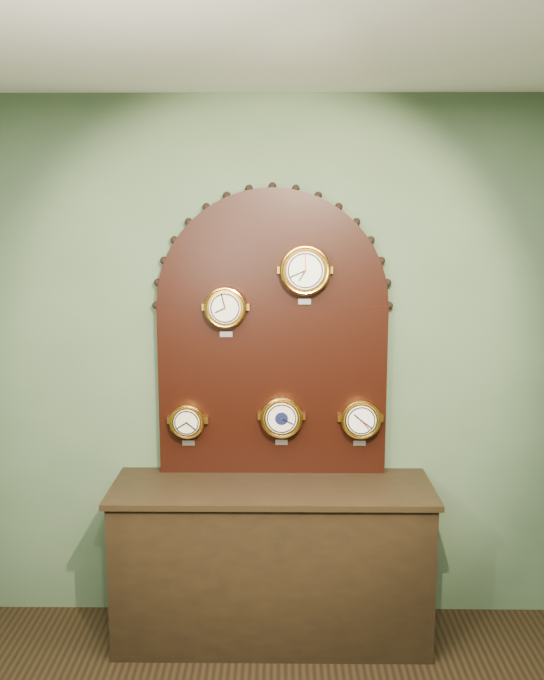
{
  "coord_description": "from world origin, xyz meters",
  "views": [
    {
      "loc": [
        0.04,
        -1.32,
        2.18
      ],
      "look_at": [
        0.0,
        2.25,
        1.58
      ],
      "focal_mm": 38.63,
      "sensor_mm": 36.0,
      "label": 1
    }
  ],
  "objects_px": {
    "shop_counter": "(272,564)",
    "arabic_clock": "(305,270)",
    "hygrometer": "(187,421)",
    "tide_clock": "(361,419)",
    "barometer": "(282,417)",
    "roman_clock": "(225,307)",
    "display_board": "(272,325)"
  },
  "relations": [
    {
      "from": "tide_clock",
      "to": "roman_clock",
      "type": "bearing_deg",
      "value": -179.99
    },
    {
      "from": "shop_counter",
      "to": "arabic_clock",
      "type": "relative_size",
      "value": 5.24
    },
    {
      "from": "arabic_clock",
      "to": "hygrometer",
      "type": "distance_m",
      "value": 1.0
    },
    {
      "from": "hygrometer",
      "to": "roman_clock",
      "type": "bearing_deg",
      "value": -0.24
    },
    {
      "from": "roman_clock",
      "to": "hygrometer",
      "type": "xyz_separation_m",
      "value": [
        -0.21,
        0.0,
        -0.6
      ]
    },
    {
      "from": "hygrometer",
      "to": "tide_clock",
      "type": "height_order",
      "value": "tide_clock"
    },
    {
      "from": "hygrometer",
      "to": "barometer",
      "type": "height_order",
      "value": "barometer"
    },
    {
      "from": "roman_clock",
      "to": "arabic_clock",
      "type": "height_order",
      "value": "arabic_clock"
    },
    {
      "from": "display_board",
      "to": "shop_counter",
      "type": "bearing_deg",
      "value": -90.0
    },
    {
      "from": "roman_clock",
      "to": "arabic_clock",
      "type": "relative_size",
      "value": 0.87
    },
    {
      "from": "shop_counter",
      "to": "arabic_clock",
      "type": "bearing_deg",
      "value": 42.59
    },
    {
      "from": "roman_clock",
      "to": "arabic_clock",
      "type": "xyz_separation_m",
      "value": [
        0.41,
        -0.0,
        0.19
      ]
    },
    {
      "from": "shop_counter",
      "to": "barometer",
      "type": "bearing_deg",
      "value": 72.43
    },
    {
      "from": "display_board",
      "to": "barometer",
      "type": "xyz_separation_m",
      "value": [
        0.05,
        -0.07,
        -0.48
      ]
    },
    {
      "from": "display_board",
      "to": "barometer",
      "type": "relative_size",
      "value": 5.63
    },
    {
      "from": "arabic_clock",
      "to": "shop_counter",
      "type": "bearing_deg",
      "value": -137.41
    },
    {
      "from": "display_board",
      "to": "roman_clock",
      "type": "relative_size",
      "value": 5.76
    },
    {
      "from": "hygrometer",
      "to": "barometer",
      "type": "bearing_deg",
      "value": -0.13
    },
    {
      "from": "arabic_clock",
      "to": "barometer",
      "type": "height_order",
      "value": "arabic_clock"
    },
    {
      "from": "shop_counter",
      "to": "roman_clock",
      "type": "distance_m",
      "value": 1.36
    },
    {
      "from": "arabic_clock",
      "to": "display_board",
      "type": "bearing_deg",
      "value": 157.94
    },
    {
      "from": "barometer",
      "to": "tide_clock",
      "type": "bearing_deg",
      "value": 0.06
    },
    {
      "from": "shop_counter",
      "to": "tide_clock",
      "type": "relative_size",
      "value": 6.16
    },
    {
      "from": "display_board",
      "to": "barometer",
      "type": "height_order",
      "value": "display_board"
    },
    {
      "from": "arabic_clock",
      "to": "barometer",
      "type": "distance_m",
      "value": 0.78
    },
    {
      "from": "barometer",
      "to": "tide_clock",
      "type": "xyz_separation_m",
      "value": [
        0.41,
        0.0,
        -0.01
      ]
    },
    {
      "from": "display_board",
      "to": "hygrometer",
      "type": "height_order",
      "value": "display_board"
    },
    {
      "from": "barometer",
      "to": "roman_clock",
      "type": "bearing_deg",
      "value": 179.94
    },
    {
      "from": "arabic_clock",
      "to": "barometer",
      "type": "bearing_deg",
      "value": 179.65
    },
    {
      "from": "shop_counter",
      "to": "arabic_clock",
      "type": "xyz_separation_m",
      "value": [
        0.17,
        0.15,
        1.52
      ]
    },
    {
      "from": "roman_clock",
      "to": "hygrometer",
      "type": "relative_size",
      "value": 1.13
    },
    {
      "from": "roman_clock",
      "to": "tide_clock",
      "type": "xyz_separation_m",
      "value": [
        0.7,
        0.0,
        -0.59
      ]
    }
  ]
}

